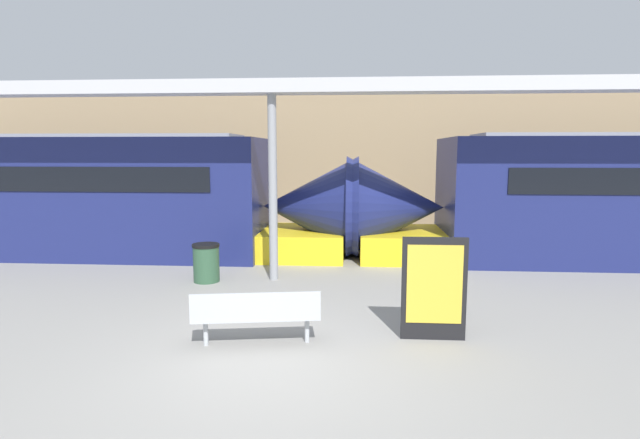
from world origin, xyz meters
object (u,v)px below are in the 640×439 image
(bench_near, at_px, (256,313))
(poster_board, at_px, (434,288))
(train_right, at_px, (66,197))
(trash_bin, at_px, (206,263))
(support_column_near, at_px, (273,189))

(bench_near, height_order, poster_board, poster_board)
(train_right, relative_size, poster_board, 10.30)
(bench_near, xyz_separation_m, trash_bin, (-1.76, 3.45, -0.07))
(train_right, bearing_deg, trash_bin, -30.92)
(train_right, distance_m, poster_board, 10.78)
(train_right, distance_m, trash_bin, 5.61)
(poster_board, distance_m, support_column_near, 4.54)
(trash_bin, height_order, poster_board, poster_board)
(trash_bin, bearing_deg, poster_board, -35.00)
(train_right, relative_size, bench_near, 8.48)
(poster_board, bearing_deg, trash_bin, 145.00)
(trash_bin, relative_size, support_column_near, 0.21)
(bench_near, bearing_deg, train_right, 126.97)
(train_right, bearing_deg, bench_near, -44.06)
(train_right, bearing_deg, support_column_near, -22.69)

